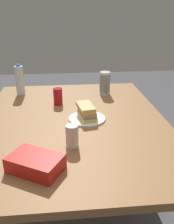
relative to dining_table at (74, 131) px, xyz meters
name	(u,v)px	position (x,y,z in m)	size (l,w,h in m)	color
ground_plane	(76,207)	(0.00, 0.00, -0.65)	(8.00, 8.00, 0.00)	#4C4C51
dining_table	(74,131)	(0.00, 0.00, 0.00)	(1.51, 1.17, 0.73)	olive
paper_plate	(87,118)	(0.00, -0.09, 0.08)	(0.23, 0.23, 0.01)	white
sandwich	(87,111)	(0.01, -0.08, 0.13)	(0.19, 0.13, 0.08)	#DBB26B
soda_can_red	(58,96)	(0.28, 0.10, 0.14)	(0.07, 0.07, 0.12)	maroon
chip_bag	(36,163)	(-0.50, 0.19, 0.11)	(0.23, 0.15, 0.07)	red
water_bottle_tall	(20,81)	(0.53, 0.40, 0.20)	(0.07, 0.07, 0.25)	silver
plastic_cup_stack	(105,83)	(0.48, -0.28, 0.17)	(0.08, 0.08, 0.18)	silver
soda_can_silver	(72,136)	(-0.32, 0.02, 0.14)	(0.07, 0.07, 0.12)	silver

